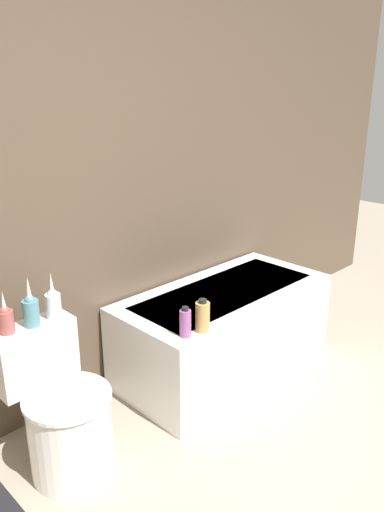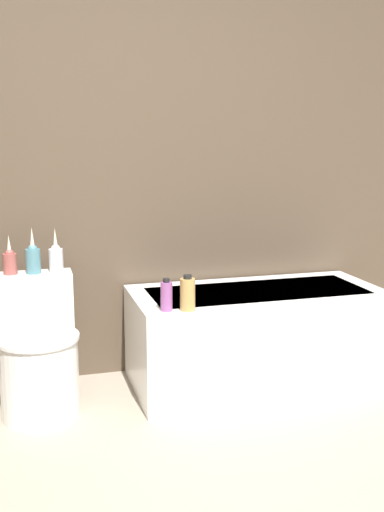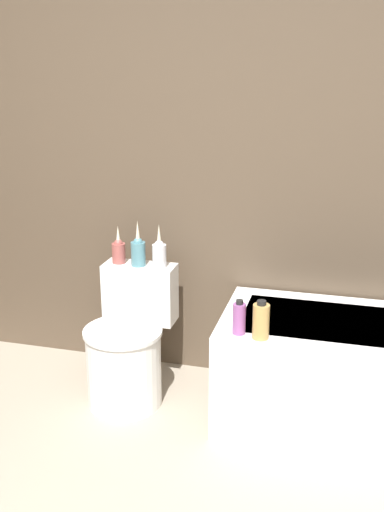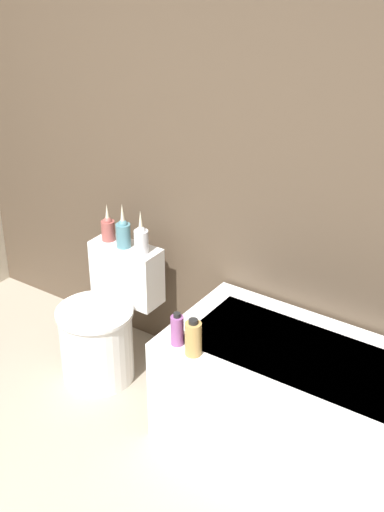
# 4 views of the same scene
# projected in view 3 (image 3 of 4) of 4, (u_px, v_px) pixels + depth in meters

# --- Properties ---
(wall_back_tiled) EXTENTS (6.40, 0.06, 2.60)m
(wall_back_tiled) POSITION_uv_depth(u_px,v_px,m) (228.00, 148.00, 3.16)
(wall_back_tiled) COLOR brown
(wall_back_tiled) RESTS_ON ground_plane
(bathtub) EXTENTS (1.42, 0.67, 0.54)m
(bathtub) POSITION_uv_depth(u_px,v_px,m) (366.00, 375.00, 2.93)
(bathtub) COLOR white
(bathtub) RESTS_ON ground
(toilet) EXTENTS (0.41, 0.57, 0.69)m
(toilet) POSITION_uv_depth(u_px,v_px,m) (128.00, 348.00, 3.18)
(toilet) COLOR white
(toilet) RESTS_ON ground
(vase_gold) EXTENTS (0.07, 0.07, 0.21)m
(vase_gold) POSITION_uv_depth(u_px,v_px,m) (119.00, 250.00, 3.26)
(vase_gold) COLOR #994C47
(vase_gold) RESTS_ON toilet
(vase_silver) EXTENTS (0.08, 0.08, 0.25)m
(vase_silver) POSITION_uv_depth(u_px,v_px,m) (138.00, 251.00, 3.21)
(vase_silver) COLOR teal
(vase_silver) RESTS_ON toilet
(vase_bronze) EXTENTS (0.08, 0.08, 0.24)m
(vase_bronze) POSITION_uv_depth(u_px,v_px,m) (159.00, 253.00, 3.19)
(vase_bronze) COLOR silver
(vase_bronze) RESTS_ON toilet
(shampoo_bottle_tall) EXTENTS (0.06, 0.06, 0.17)m
(shampoo_bottle_tall) POSITION_uv_depth(u_px,v_px,m) (239.00, 318.00, 2.74)
(shampoo_bottle_tall) COLOR #8C4C8C
(shampoo_bottle_tall) RESTS_ON bathtub
(shampoo_bottle_short) EXTENTS (0.08, 0.08, 0.18)m
(shampoo_bottle_short) POSITION_uv_depth(u_px,v_px,m) (261.00, 321.00, 2.69)
(shampoo_bottle_short) COLOR tan
(shampoo_bottle_short) RESTS_ON bathtub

